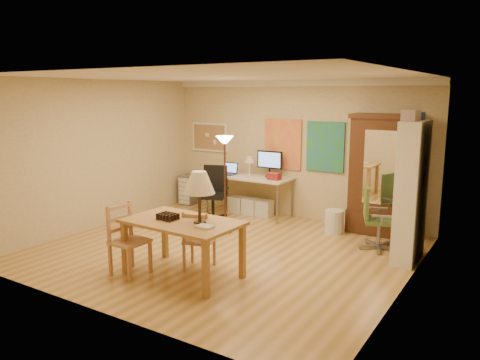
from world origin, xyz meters
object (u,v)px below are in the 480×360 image
Objects in this scene: computer_desk at (251,191)px; armoire at (382,183)px; office_chair_black at (213,206)px; office_chair_green at (376,232)px; bookshelf at (411,193)px; dining_table at (188,211)px.

computer_desk is 2.65m from armoire.
computer_desk is at bearing 60.65° from office_chair_black.
office_chair_black is (-0.42, -0.75, -0.20)m from computer_desk.
computer_desk reaches higher than office_chair_green.
armoire is 1.36m from bookshelf.
office_chair_black is at bearing -119.35° from computer_desk.
dining_table is 3.24m from bookshelf.
bookshelf reaches higher than office_chair_green.
office_chair_green is at bearing -0.98° from office_chair_black.
dining_table is at bearing -125.89° from office_chair_green.
bookshelf is (0.73, -1.15, 0.11)m from armoire.
office_chair_black is 0.50× the size of armoire.
computer_desk reaches higher than office_chair_black.
office_chair_black is 3.22m from office_chair_green.
office_chair_black is (-1.41, 2.55, -0.64)m from dining_table.
office_chair_green is 0.48× the size of armoire.
armoire is at bearing 1.74° from computer_desk.
office_chair_black is at bearing 179.02° from office_chair_green.
bookshelf reaches higher than office_chair_black.
computer_desk is 1.65× the size of office_chair_black.
dining_table reaches higher than office_chair_black.
armoire is at bearing 64.41° from dining_table.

